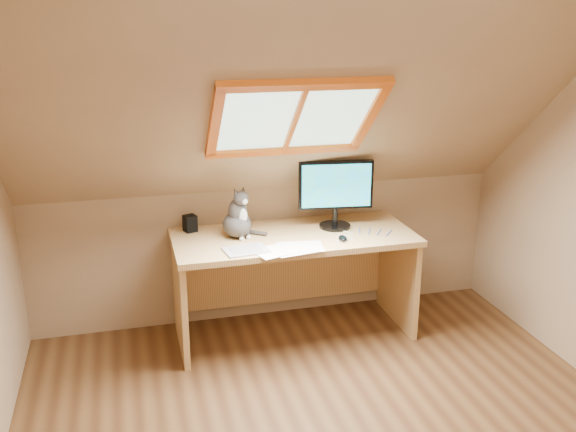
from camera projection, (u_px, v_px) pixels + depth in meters
name	position (u px, v px, depth m)	size (l,w,h in m)	color
room_shell	(361.00, 200.00, 2.85)	(3.52, 3.52, 2.41)	tan
desk	(291.00, 261.00, 4.57)	(1.66, 0.73, 0.76)	tan
monitor	(336.00, 190.00, 4.50)	(0.53, 0.22, 0.49)	black
cat	(238.00, 219.00, 4.36)	(0.28, 0.30, 0.36)	#494340
desk_speaker	(190.00, 223.00, 4.48)	(0.08, 0.08, 0.12)	black
graphics_tablet	(246.00, 250.00, 4.13)	(0.27, 0.19, 0.01)	#B2B2B7
mouse	(343.00, 238.00, 4.31)	(0.06, 0.10, 0.03)	black
papers	(290.00, 248.00, 4.17)	(0.35, 0.30, 0.01)	white
cables	(363.00, 234.00, 4.44)	(0.51, 0.26, 0.01)	silver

